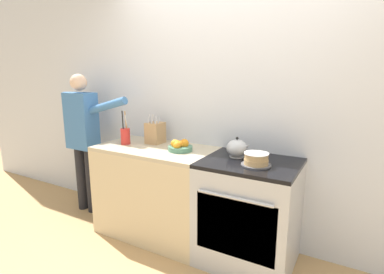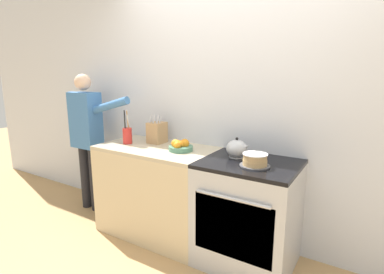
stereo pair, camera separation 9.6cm
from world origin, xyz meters
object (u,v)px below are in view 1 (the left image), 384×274
object	(u,v)px
knife_block	(155,133)
utensil_crock	(125,135)
layer_cake	(256,160)
fruit_bowl	(180,146)
tea_kettle	(237,148)
person_baker	(83,132)
stove_range	(248,212)

from	to	relation	value
knife_block	utensil_crock	size ratio (longest dim) A/B	0.88
layer_cake	fruit_bowl	bearing A→B (deg)	173.68
utensil_crock	fruit_bowl	bearing A→B (deg)	4.08
layer_cake	utensil_crock	xyz separation A→B (m)	(-1.34, 0.04, 0.04)
tea_kettle	knife_block	size ratio (longest dim) A/B	0.72
knife_block	utensil_crock	distance (m)	0.29
tea_kettle	person_baker	bearing A→B (deg)	-178.00
fruit_bowl	person_baker	bearing A→B (deg)	179.57
layer_cake	tea_kettle	world-z (taller)	tea_kettle
stove_range	knife_block	xyz separation A→B (m)	(-1.04, 0.14, 0.55)
fruit_bowl	knife_block	bearing A→B (deg)	159.28
stove_range	fruit_bowl	size ratio (longest dim) A/B	3.98
knife_block	layer_cake	bearing A→B (deg)	-11.37
utensil_crock	layer_cake	bearing A→B (deg)	-1.65
stove_range	knife_block	distance (m)	1.18
stove_range	knife_block	size ratio (longest dim) A/B	2.99
tea_kettle	knife_block	distance (m)	0.90
layer_cake	utensil_crock	bearing A→B (deg)	178.35
layer_cake	fruit_bowl	world-z (taller)	fruit_bowl
knife_block	person_baker	world-z (taller)	person_baker
knife_block	fruit_bowl	world-z (taller)	knife_block
tea_kettle	utensil_crock	size ratio (longest dim) A/B	0.64
person_baker	tea_kettle	bearing A→B (deg)	11.08
stove_range	layer_cake	size ratio (longest dim) A/B	3.84
knife_block	utensil_crock	bearing A→B (deg)	-140.88
knife_block	fruit_bowl	distance (m)	0.41
utensil_crock	person_baker	distance (m)	0.67
tea_kettle	fruit_bowl	world-z (taller)	tea_kettle
stove_range	layer_cake	xyz separation A→B (m)	(0.07, -0.08, 0.49)
layer_cake	person_baker	xyz separation A→B (m)	(-2.01, 0.09, -0.00)
tea_kettle	utensil_crock	world-z (taller)	utensil_crock
knife_block	person_baker	distance (m)	0.91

